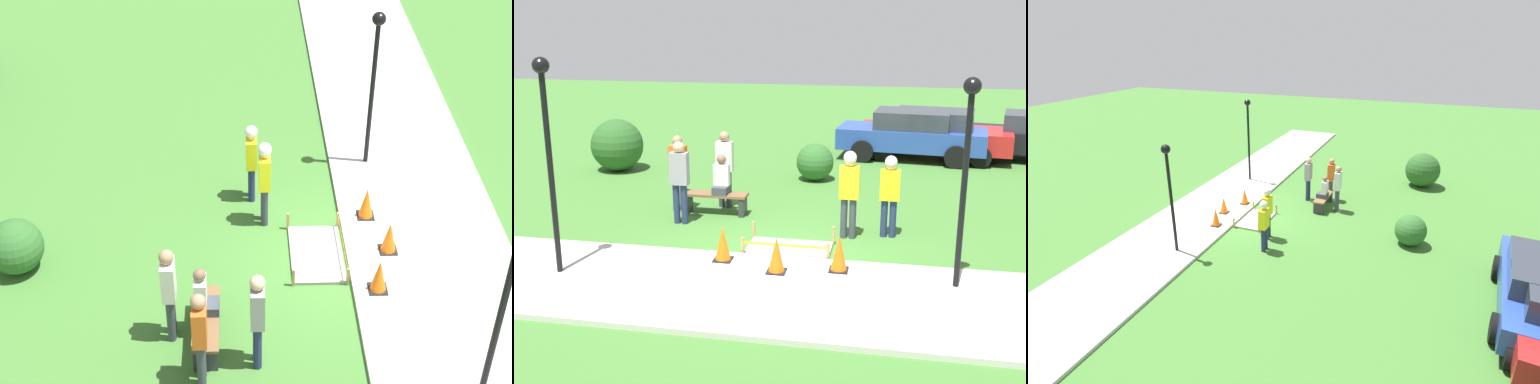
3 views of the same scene
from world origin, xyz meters
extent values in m
plane|color=#3D702D|center=(0.00, 0.00, 0.00)|extent=(60.00, 60.00, 0.00)
cube|color=#BCB7AD|center=(0.00, -1.58, 0.05)|extent=(28.00, 3.17, 0.10)
cube|color=gray|center=(0.15, 0.57, 0.03)|extent=(1.65, 0.99, 0.06)
cube|color=tan|center=(-0.68, 0.07, 0.19)|extent=(0.05, 0.05, 0.38)
cube|color=tan|center=(0.97, 0.07, 0.19)|extent=(0.05, 0.05, 0.38)
cube|color=tan|center=(-0.68, 1.06, 0.19)|extent=(0.05, 0.05, 0.38)
cube|color=tan|center=(0.97, 1.06, 0.19)|extent=(0.05, 0.05, 0.38)
cube|color=yellow|center=(0.15, 0.07, 0.29)|extent=(1.65, 0.00, 0.04)
cube|color=black|center=(-0.93, -0.43, 0.11)|extent=(0.34, 0.34, 0.02)
cone|color=orange|center=(-0.93, -0.43, 0.44)|extent=(0.29, 0.29, 0.63)
cube|color=black|center=(0.15, -0.79, 0.11)|extent=(0.34, 0.34, 0.02)
cone|color=orange|center=(0.15, -0.79, 0.43)|extent=(0.29, 0.29, 0.62)
cube|color=black|center=(1.22, -0.51, 0.11)|extent=(0.34, 0.34, 0.02)
cone|color=orange|center=(1.22, -0.51, 0.44)|extent=(0.29, 0.29, 0.64)
cube|color=#2D2D33|center=(-2.60, 2.59, 0.22)|extent=(0.12, 0.40, 0.44)
cube|color=#2D2D33|center=(-1.28, 2.59, 0.22)|extent=(0.12, 0.40, 0.44)
cube|color=brown|center=(-1.94, 2.59, 0.47)|extent=(1.52, 0.44, 0.06)
cube|color=#383D47|center=(-1.79, 2.59, 0.59)|extent=(0.34, 0.44, 0.18)
cube|color=silver|center=(-1.79, 2.67, 0.93)|extent=(0.36, 0.20, 0.50)
sphere|color=brown|center=(-1.79, 2.67, 1.28)|extent=(0.21, 0.21, 0.21)
cylinder|color=navy|center=(1.95, 1.75, 0.40)|extent=(0.14, 0.14, 0.81)
cylinder|color=navy|center=(2.13, 1.75, 0.40)|extent=(0.14, 0.14, 0.81)
cube|color=yellow|center=(2.04, 1.75, 1.12)|extent=(0.40, 0.22, 0.64)
sphere|color=tan|center=(2.04, 1.75, 1.55)|extent=(0.22, 0.22, 0.22)
sphere|color=white|center=(2.04, 1.75, 1.61)|extent=(0.25, 0.25, 0.25)
cylinder|color=#383D47|center=(1.14, 1.52, 0.43)|extent=(0.14, 0.14, 0.86)
cylinder|color=#383D47|center=(1.32, 1.52, 0.43)|extent=(0.14, 0.14, 0.86)
cube|color=yellow|center=(1.23, 1.52, 1.20)|extent=(0.40, 0.22, 0.68)
sphere|color=tan|center=(1.23, 1.52, 1.65)|extent=(0.23, 0.23, 0.23)
sphere|color=white|center=(1.23, 1.52, 1.72)|extent=(0.27, 0.27, 0.27)
cylinder|color=#383D47|center=(-2.92, 2.64, 0.44)|extent=(0.14, 0.14, 0.88)
cylinder|color=#383D47|center=(-2.74, 2.64, 0.44)|extent=(0.14, 0.14, 0.88)
cube|color=#E55B1E|center=(-2.83, 2.64, 1.23)|extent=(0.40, 0.22, 0.69)
sphere|color=#A37A5B|center=(-2.83, 2.64, 1.69)|extent=(0.24, 0.24, 0.24)
cylinder|color=#383D47|center=(-1.94, 3.17, 0.45)|extent=(0.14, 0.14, 0.89)
cylinder|color=#383D47|center=(-1.76, 3.17, 0.45)|extent=(0.14, 0.14, 0.89)
cube|color=silver|center=(-1.85, 3.17, 1.25)|extent=(0.40, 0.22, 0.71)
sphere|color=#A37A5B|center=(-1.85, 3.17, 1.72)|extent=(0.24, 0.24, 0.24)
cylinder|color=navy|center=(-2.58, 1.76, 0.45)|extent=(0.14, 0.14, 0.90)
cylinder|color=navy|center=(-2.40, 1.76, 0.45)|extent=(0.14, 0.14, 0.90)
cube|color=gray|center=(-2.49, 1.76, 1.26)|extent=(0.40, 0.22, 0.71)
sphere|color=tan|center=(-2.49, 1.76, 1.73)|extent=(0.24, 0.24, 0.24)
cylinder|color=black|center=(3.22, -0.80, 1.72)|extent=(0.10, 0.10, 3.25)
sphere|color=black|center=(3.22, -0.80, 3.45)|extent=(0.28, 0.28, 0.28)
cylinder|color=black|center=(-3.64, -1.51, 1.86)|extent=(0.10, 0.10, 3.51)
sphere|color=black|center=(-3.64, -1.51, 3.71)|extent=(0.28, 0.28, 0.28)
cylinder|color=black|center=(5.38, 11.01, 0.32)|extent=(0.66, 0.35, 0.63)
cylinder|color=black|center=(5.07, 9.24, 0.32)|extent=(0.66, 0.35, 0.63)
cube|color=red|center=(3.29, 9.69, 0.65)|extent=(4.99, 2.49, 0.66)
cube|color=#2D333D|center=(3.29, 9.69, 1.26)|extent=(2.58, 1.97, 0.56)
cylinder|color=black|center=(4.89, 10.45, 0.33)|extent=(0.68, 0.32, 0.65)
cylinder|color=black|center=(4.65, 8.55, 0.33)|extent=(0.68, 0.32, 0.65)
cylinder|color=black|center=(1.94, 10.82, 0.33)|extent=(0.68, 0.32, 0.65)
cylinder|color=black|center=(1.70, 8.92, 0.33)|extent=(0.68, 0.32, 0.65)
cube|color=#28479E|center=(2.60, 9.38, 0.67)|extent=(4.73, 2.28, 0.65)
cube|color=#2D333D|center=(2.60, 9.38, 1.28)|extent=(2.43, 1.82, 0.56)
cylinder|color=black|center=(4.10, 10.13, 0.35)|extent=(0.72, 0.31, 0.69)
cylinder|color=black|center=(3.92, 8.33, 0.35)|extent=(0.72, 0.31, 0.69)
cylinder|color=black|center=(1.29, 10.42, 0.35)|extent=(0.72, 0.31, 0.69)
cylinder|color=black|center=(1.10, 8.62, 0.35)|extent=(0.72, 0.31, 0.69)
sphere|color=#285623|center=(-5.93, 6.12, 0.76)|extent=(1.53, 1.53, 1.53)
sphere|color=#2D6028|center=(-0.06, 6.11, 0.52)|extent=(1.04, 1.04, 1.04)
camera|label=1|loc=(-11.19, 2.02, 9.67)|focal=55.00mm
camera|label=2|loc=(2.09, -11.17, 4.55)|focal=45.00mm
camera|label=3|loc=(12.41, 6.46, 6.60)|focal=28.00mm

